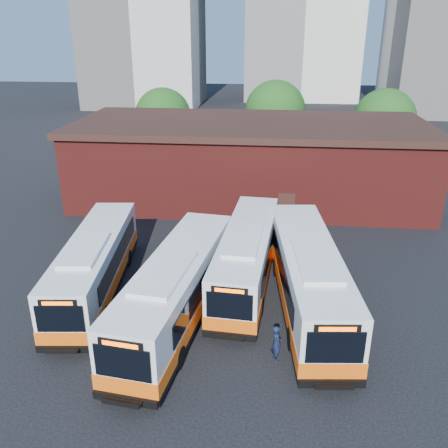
# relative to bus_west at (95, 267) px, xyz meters

# --- Properties ---
(ground) EXTENTS (220.00, 220.00, 0.00)m
(ground) POSITION_rel_bus_west_xyz_m (7.47, -3.28, -1.48)
(ground) COLOR black
(bus_west) EXTENTS (3.62, 12.10, 3.25)m
(bus_west) POSITION_rel_bus_west_xyz_m (0.00, 0.00, 0.00)
(bus_west) COLOR white
(bus_west) RESTS_ON ground
(bus_midwest) EXTENTS (4.22, 12.98, 3.48)m
(bus_midwest) POSITION_rel_bus_west_xyz_m (4.93, -2.32, 0.10)
(bus_midwest) COLOR white
(bus_midwest) RESTS_ON ground
(bus_mideast) EXTENTS (3.41, 12.25, 3.30)m
(bus_mideast) POSITION_rel_bus_west_xyz_m (8.10, 1.78, 0.02)
(bus_mideast) COLOR white
(bus_mideast) RESTS_ON ground
(bus_east) EXTENTS (3.93, 13.21, 3.55)m
(bus_east) POSITION_rel_bus_west_xyz_m (11.33, -0.52, 0.14)
(bus_east) COLOR white
(bus_east) RESTS_ON ground
(transit_worker) EXTENTS (0.61, 0.74, 1.73)m
(transit_worker) POSITION_rel_bus_west_xyz_m (9.76, -4.98, -0.61)
(transit_worker) COLOR black
(transit_worker) RESTS_ON ground
(depot_building) EXTENTS (28.60, 12.60, 6.40)m
(depot_building) POSITION_rel_bus_west_xyz_m (7.47, 16.72, 1.78)
(depot_building) COLOR maroon
(depot_building) RESTS_ON ground
(tree_west) EXTENTS (6.00, 6.00, 7.65)m
(tree_west) POSITION_rel_bus_west_xyz_m (-2.53, 28.72, 3.17)
(tree_west) COLOR #382314
(tree_west) RESTS_ON ground
(tree_mid) EXTENTS (6.56, 6.56, 8.36)m
(tree_mid) POSITION_rel_bus_west_xyz_m (9.47, 30.72, 3.60)
(tree_mid) COLOR #382314
(tree_mid) RESTS_ON ground
(tree_east) EXTENTS (6.24, 6.24, 7.96)m
(tree_east) POSITION_rel_bus_west_xyz_m (20.47, 27.72, 3.35)
(tree_east) COLOR #382314
(tree_east) RESTS_ON ground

